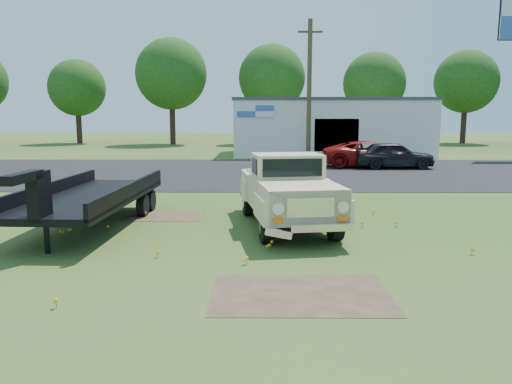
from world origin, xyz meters
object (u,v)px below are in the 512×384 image
(flatbed_trailer, at_px, (90,192))
(dark_sedan, at_px, (393,155))
(red_pickup, at_px, (370,154))
(vintage_pickup_truck, at_px, (287,190))

(flatbed_trailer, relative_size, dark_sedan, 1.57)
(dark_sedan, bearing_deg, red_pickup, 60.00)
(flatbed_trailer, height_order, red_pickup, flatbed_trailer)
(dark_sedan, bearing_deg, vintage_pickup_truck, 154.00)
(flatbed_trailer, bearing_deg, dark_sedan, 53.13)
(vintage_pickup_truck, xyz_separation_m, flatbed_trailer, (-5.24, -0.08, -0.05))
(dark_sedan, bearing_deg, flatbed_trailer, 139.55)
(vintage_pickup_truck, bearing_deg, flatbed_trailer, 172.15)
(flatbed_trailer, bearing_deg, red_pickup, 57.14)
(red_pickup, xyz_separation_m, dark_sedan, (1.17, -0.64, 0.01))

